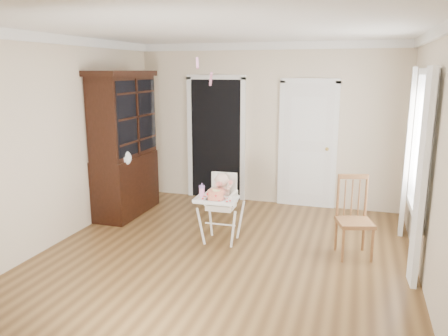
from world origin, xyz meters
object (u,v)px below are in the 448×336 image
(high_chair, at_px, (221,200))
(sippy_cup, at_px, (202,191))
(china_cabinet, at_px, (125,144))
(dining_chair, at_px, (354,219))
(cake, at_px, (216,195))

(high_chair, xyz_separation_m, sippy_cup, (-0.22, -0.14, 0.15))
(china_cabinet, bearing_deg, high_chair, -20.86)
(sippy_cup, relative_size, china_cabinet, 0.08)
(high_chair, relative_size, dining_chair, 0.94)
(high_chair, bearing_deg, sippy_cup, -148.10)
(dining_chair, bearing_deg, high_chair, 165.26)
(sippy_cup, relative_size, dining_chair, 0.18)
(high_chair, bearing_deg, dining_chair, 0.74)
(sippy_cup, xyz_separation_m, dining_chair, (1.91, 0.20, -0.26))
(cake, distance_m, china_cabinet, 2.06)
(cake, xyz_separation_m, china_cabinet, (-1.80, 0.91, 0.41))
(cake, xyz_separation_m, sippy_cup, (-0.22, 0.08, 0.02))
(high_chair, height_order, china_cabinet, china_cabinet)
(sippy_cup, distance_m, dining_chair, 1.94)
(sippy_cup, height_order, china_cabinet, china_cabinet)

